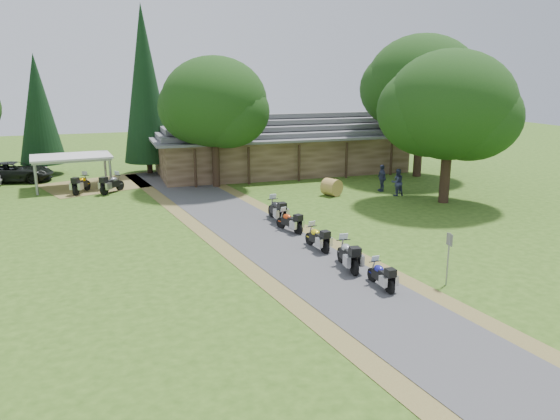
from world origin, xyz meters
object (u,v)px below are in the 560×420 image
object	(u,v)px
lodge	(280,142)
hay_bale	(332,187)
motorcycle_row_e	(277,209)
carport	(72,172)
motorcycle_carport_a	(81,183)
motorcycle_row_c	(317,237)
motorcycle_row_d	(289,220)
motorcycle_row_a	(381,274)
car_dark_suv	(14,167)
motorcycle_row_b	(348,253)
motorcycle_carport_b	(112,183)

from	to	relation	value
lodge	hay_bale	bearing A→B (deg)	-88.13
lodge	motorcycle_row_e	world-z (taller)	lodge
carport	motorcycle_carport_a	distance (m)	2.18
motorcycle_carport_a	hay_bale	xyz separation A→B (m)	(16.18, -6.28, -0.12)
lodge	motorcycle_row_e	bearing A→B (deg)	-109.39
lodge	motorcycle_row_c	world-z (taller)	lodge
carport	lodge	bearing A→B (deg)	0.27
motorcycle_row_d	motorcycle_carport_a	distance (m)	17.15
hay_bale	motorcycle_row_e	bearing A→B (deg)	-138.27
motorcycle_row_a	motorcycle_row_e	world-z (taller)	motorcycle_row_e
motorcycle_row_e	hay_bale	bearing A→B (deg)	-51.44
motorcycle_row_c	motorcycle_row_d	world-z (taller)	motorcycle_row_c
car_dark_suv	hay_bale	distance (m)	24.32
motorcycle_row_b	hay_bale	size ratio (longest dim) A/B	1.75
motorcycle_carport_a	carport	bearing A→B (deg)	42.58
lodge	carport	distance (m)	16.58
motorcycle_row_a	motorcycle_carport_b	size ratio (longest dim) A/B	0.81
carport	motorcycle_row_d	size ratio (longest dim) A/B	3.08
car_dark_suv	carport	bearing A→B (deg)	-121.38
motorcycle_row_c	motorcycle_row_b	bearing A→B (deg)	176.43
motorcycle_row_b	motorcycle_row_d	bearing A→B (deg)	9.69
motorcycle_row_d	lodge	bearing A→B (deg)	-37.78
motorcycle_row_d	motorcycle_carport_a	bearing A→B (deg)	17.32
carport	motorcycle_carport_b	size ratio (longest dim) A/B	2.65
motorcycle_row_a	motorcycle_row_c	xyz separation A→B (m)	(-0.55, 5.19, 0.05)
lodge	motorcycle_row_e	xyz separation A→B (m)	(-5.27, -14.96, -1.75)
motorcycle_row_c	motorcycle_carport_a	distance (m)	19.93
carport	motorcycle_row_c	distance (m)	21.98
car_dark_suv	motorcycle_row_a	xyz separation A→B (m)	(16.24, -27.81, -0.58)
motorcycle_row_a	motorcycle_carport_b	world-z (taller)	motorcycle_carport_b
motorcycle_row_b	carport	bearing A→B (deg)	33.43
lodge	motorcycle_carport_a	xyz separation A→B (m)	(-15.85, -3.70, -1.75)
motorcycle_carport_a	motorcycle_row_b	bearing A→B (deg)	-124.27
motorcycle_row_e	motorcycle_carport_b	bearing A→B (deg)	35.64
motorcycle_row_a	motorcycle_row_c	size ratio (longest dim) A/B	0.92
motorcycle_row_b	motorcycle_row_c	distance (m)	2.88
lodge	motorcycle_row_c	distance (m)	21.14
motorcycle_carport_b	lodge	bearing A→B (deg)	-30.41
motorcycle_row_a	motorcycle_row_e	bearing A→B (deg)	2.12
motorcycle_row_c	hay_bale	xyz separation A→B (m)	(5.37, 10.47, -0.04)
motorcycle_row_b	motorcycle_row_d	size ratio (longest dim) A/B	1.15
lodge	motorcycle_carport_a	distance (m)	16.37
lodge	motorcycle_row_a	xyz separation A→B (m)	(-4.49, -25.64, -1.88)
motorcycle_row_a	motorcycle_row_d	distance (m)	8.46
motorcycle_row_c	motorcycle_carport_a	world-z (taller)	motorcycle_carport_a
car_dark_suv	motorcycle_carport_b	size ratio (longest dim) A/B	2.92
motorcycle_row_d	hay_bale	size ratio (longest dim) A/B	1.53
motorcycle_row_c	motorcycle_row_e	world-z (taller)	motorcycle_row_e
carport	motorcycle_row_c	xyz separation A→B (m)	(11.40, -18.78, -0.56)
carport	motorcycle_carport_b	world-z (taller)	carport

